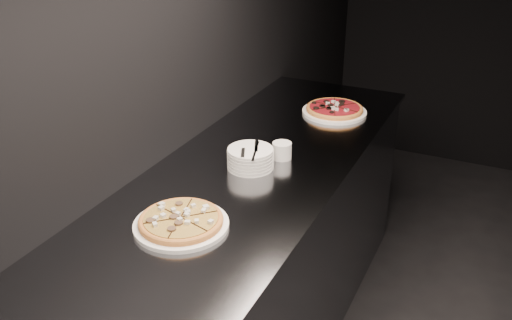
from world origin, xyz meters
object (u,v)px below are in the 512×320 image
at_px(pizza_mushroom, 181,222).
at_px(pizza_tomato, 334,110).
at_px(counter, 247,267).
at_px(ramekin, 282,150).
at_px(cutlery, 250,150).
at_px(plate_stack, 250,158).

xyz_separation_m(pizza_mushroom, pizza_tomato, (0.13, 1.22, -0.00)).
height_order(counter, pizza_mushroom, pizza_mushroom).
relative_size(counter, ramekin, 30.38).
bearing_deg(pizza_mushroom, counter, 87.51).
distance_m(counter, pizza_tomato, 0.92).
relative_size(counter, pizza_mushroom, 6.92).
height_order(pizza_tomato, cutlery, cutlery).
bearing_deg(cutlery, plate_stack, 93.50).
relative_size(counter, pizza_tomato, 7.29).
xyz_separation_m(pizza_tomato, cutlery, (-0.11, -0.74, 0.07)).
xyz_separation_m(pizza_tomato, plate_stack, (-0.12, -0.72, 0.02)).
bearing_deg(cutlery, pizza_tomato, 57.56).
relative_size(counter, plate_stack, 13.18).
bearing_deg(plate_stack, cutlery, -62.38).
distance_m(plate_stack, cutlery, 0.05).
bearing_deg(counter, pizza_tomato, 81.86).
relative_size(pizza_tomato, ramekin, 4.17).
bearing_deg(plate_stack, ramekin, 58.94).
bearing_deg(pizza_mushroom, plate_stack, 88.29).
xyz_separation_m(pizza_tomato, ramekin, (-0.03, -0.59, 0.02)).
bearing_deg(plate_stack, pizza_mushroom, -91.71).
xyz_separation_m(counter, pizza_tomato, (0.11, 0.77, 0.48)).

